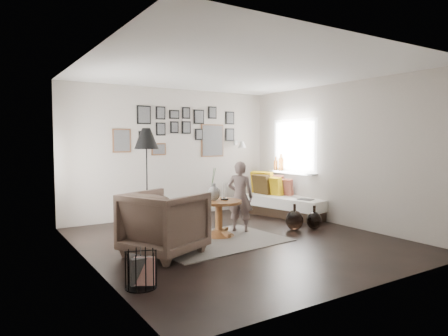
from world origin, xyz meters
TOP-DOWN VIEW (x-y plane):
  - ground at (0.00, 0.00)m, footprint 4.80×4.80m
  - wall_back at (0.00, 2.40)m, footprint 4.50×0.00m
  - wall_front at (0.00, -2.40)m, footprint 4.50×0.00m
  - wall_left at (-2.25, 0.00)m, footprint 0.00×4.80m
  - wall_right at (2.25, 0.00)m, footprint 0.00×4.80m
  - ceiling at (0.00, 0.00)m, footprint 4.80×4.80m
  - door_left at (-2.23, 1.20)m, footprint 0.00×2.14m
  - window_right at (2.18, 1.34)m, footprint 0.15×1.32m
  - gallery_wall at (0.29, 2.38)m, footprint 2.74×0.03m
  - wall_sconce at (1.55, 2.13)m, footprint 0.18×0.36m
  - rug at (-0.32, 0.13)m, footprint 2.17×1.61m
  - pedestal_table at (-0.11, 0.41)m, footprint 0.75×0.75m
  - vase at (-0.19, 0.43)m, footprint 0.21×0.21m
  - candles at (0.00, 0.41)m, footprint 0.13×0.13m
  - daybed at (2.00, 1.20)m, footprint 1.13×1.93m
  - magazine_on_daybed at (1.97, 0.56)m, footprint 0.29×0.33m
  - armchair at (-1.29, -0.09)m, footprint 1.26×1.25m
  - armchair_cushion at (-1.26, -0.04)m, footprint 0.52×0.53m
  - floor_lamp at (-0.95, 1.37)m, footprint 0.41×0.41m
  - magazine_basket at (-2.00, -1.09)m, footprint 0.41×0.41m
  - demijohn_large at (1.21, 0.06)m, footprint 0.31×0.31m
  - demijohn_small at (1.56, -0.06)m, footprint 0.27×0.27m
  - child at (0.36, 0.48)m, footprint 0.50×0.52m

SIDE VIEW (x-z plane):
  - ground at x=0.00m, z-range 0.00..0.00m
  - rug at x=-0.32m, z-range 0.00..0.01m
  - demijohn_small at x=1.56m, z-range -0.05..0.37m
  - demijohn_large at x=1.21m, z-range -0.05..0.41m
  - magazine_basket at x=-2.00m, z-range 0.00..0.39m
  - pedestal_table at x=-0.11m, z-range -0.02..0.56m
  - daybed at x=2.00m, z-range -0.16..0.72m
  - magazine_on_daybed at x=1.97m, z-range 0.41..0.42m
  - armchair at x=-1.29m, z-range 0.00..0.87m
  - armchair_cushion at x=-1.26m, z-range 0.39..0.57m
  - child at x=0.36m, z-range 0.00..1.20m
  - candles at x=0.00m, z-range 0.58..0.86m
  - vase at x=-0.19m, z-range 0.48..1.02m
  - window_right at x=2.18m, z-range 0.28..1.58m
  - door_left at x=-2.23m, z-range -0.02..2.12m
  - wall_back at x=0.00m, z-range -0.95..3.55m
  - wall_front at x=0.00m, z-range -0.95..3.55m
  - wall_left at x=-2.25m, z-range -1.10..3.70m
  - wall_right at x=2.25m, z-range -1.10..3.70m
  - wall_sconce at x=1.55m, z-range 1.38..1.54m
  - floor_lamp at x=-0.95m, z-range 0.64..2.40m
  - gallery_wall at x=0.29m, z-range 1.20..2.28m
  - ceiling at x=0.00m, z-range 2.60..2.60m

